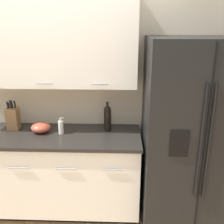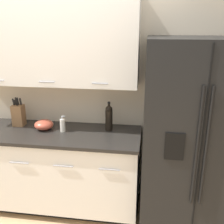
{
  "view_description": "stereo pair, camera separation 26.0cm",
  "coord_description": "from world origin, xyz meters",
  "px_view_note": "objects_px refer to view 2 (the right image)",
  "views": [
    {
      "loc": [
        0.72,
        -1.49,
        1.99
      ],
      "look_at": [
        0.63,
        0.98,
        1.16
      ],
      "focal_mm": 42.0,
      "sensor_mm": 36.0,
      "label": 1
    },
    {
      "loc": [
        0.98,
        -1.47,
        1.99
      ],
      "look_at": [
        0.63,
        0.98,
        1.16
      ],
      "focal_mm": 42.0,
      "sensor_mm": 36.0,
      "label": 2
    }
  ],
  "objects_px": {
    "refrigerator": "(193,139)",
    "wine_bottle": "(109,117)",
    "knife_block": "(19,115)",
    "soap_dispenser": "(63,125)",
    "mixing_bowl": "(44,125)"
  },
  "relations": [
    {
      "from": "refrigerator",
      "to": "soap_dispenser",
      "type": "height_order",
      "value": "refrigerator"
    },
    {
      "from": "refrigerator",
      "to": "knife_block",
      "type": "xyz_separation_m",
      "value": [
        -1.87,
        0.19,
        0.09
      ]
    },
    {
      "from": "refrigerator",
      "to": "wine_bottle",
      "type": "distance_m",
      "value": 0.88
    },
    {
      "from": "refrigerator",
      "to": "soap_dispenser",
      "type": "xyz_separation_m",
      "value": [
        -1.33,
        0.09,
        0.04
      ]
    },
    {
      "from": "refrigerator",
      "to": "mixing_bowl",
      "type": "height_order",
      "value": "refrigerator"
    },
    {
      "from": "refrigerator",
      "to": "mixing_bowl",
      "type": "relative_size",
      "value": 9.38
    },
    {
      "from": "knife_block",
      "to": "wine_bottle",
      "type": "relative_size",
      "value": 1.06
    },
    {
      "from": "refrigerator",
      "to": "wine_bottle",
      "type": "xyz_separation_m",
      "value": [
        -0.85,
        0.2,
        0.11
      ]
    },
    {
      "from": "knife_block",
      "to": "mixing_bowl",
      "type": "distance_m",
      "value": 0.33
    },
    {
      "from": "soap_dispenser",
      "to": "wine_bottle",
      "type": "bearing_deg",
      "value": 13.21
    },
    {
      "from": "refrigerator",
      "to": "soap_dispenser",
      "type": "distance_m",
      "value": 1.33
    },
    {
      "from": "wine_bottle",
      "to": "knife_block",
      "type": "bearing_deg",
      "value": -179.49
    },
    {
      "from": "soap_dispenser",
      "to": "mixing_bowl",
      "type": "xyz_separation_m",
      "value": [
        -0.22,
        0.03,
        -0.02
      ]
    },
    {
      "from": "soap_dispenser",
      "to": "mixing_bowl",
      "type": "bearing_deg",
      "value": 172.33
    },
    {
      "from": "refrigerator",
      "to": "mixing_bowl",
      "type": "distance_m",
      "value": 1.55
    }
  ]
}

